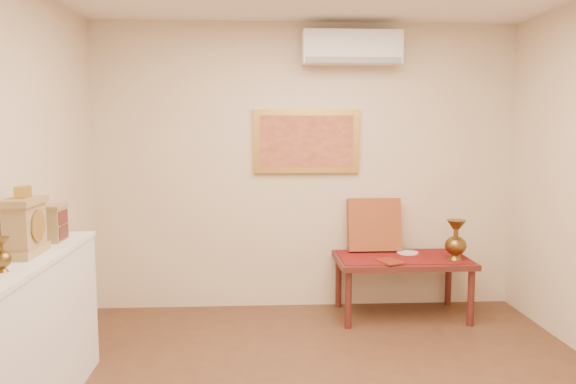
{
  "coord_description": "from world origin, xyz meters",
  "views": [
    {
      "loc": [
        -0.47,
        -3.07,
        1.73
      ],
      "look_at": [
        -0.24,
        1.15,
        1.24
      ],
      "focal_mm": 35.0,
      "sensor_mm": 36.0,
      "label": 1
    }
  ],
  "objects": [
    {
      "name": "wall_back",
      "position": [
        0.0,
        2.25,
        1.35
      ],
      "size": [
        4.0,
        0.02,
        2.7
      ],
      "primitive_type": "cube",
      "color": "beige",
      "rests_on": "ground"
    },
    {
      "name": "wall_front",
      "position": [
        0.0,
        -2.25,
        1.35
      ],
      "size": [
        4.0,
        0.02,
        2.7
      ],
      "primitive_type": "cube",
      "color": "beige",
      "rests_on": "ground"
    },
    {
      "name": "brass_urn_small",
      "position": [
        -1.8,
        -0.13,
        1.1
      ],
      "size": [
        0.1,
        0.1,
        0.23
      ],
      "primitive_type": null,
      "color": "brown",
      "rests_on": "display_ledge"
    },
    {
      "name": "table_cloth",
      "position": [
        0.85,
        1.88,
        0.55
      ],
      "size": [
        1.14,
        0.59,
        0.01
      ],
      "primitive_type": "cube",
      "color": "maroon",
      "rests_on": "low_table"
    },
    {
      "name": "brass_urn_tall",
      "position": [
        1.3,
        1.75,
        0.77
      ],
      "size": [
        0.19,
        0.19,
        0.43
      ],
      "primitive_type": null,
      "color": "brown",
      "rests_on": "table_cloth"
    },
    {
      "name": "plate",
      "position": [
        0.93,
        2.0,
        0.56
      ],
      "size": [
        0.2,
        0.2,
        0.01
      ],
      "primitive_type": "cylinder",
      "color": "silver",
      "rests_on": "table_cloth"
    },
    {
      "name": "menu",
      "position": [
        0.69,
        1.68,
        0.56
      ],
      "size": [
        0.26,
        0.3,
        0.01
      ],
      "primitive_type": "cube",
      "rotation": [
        0.0,
        0.0,
        0.36
      ],
      "color": "maroon",
      "rests_on": "table_cloth"
    },
    {
      "name": "cushion",
      "position": [
        0.64,
        2.14,
        0.81
      ],
      "size": [
        0.5,
        0.2,
        0.51
      ],
      "primitive_type": "cube",
      "rotation": [
        -0.21,
        0.0,
        0.0
      ],
      "color": "maroon",
      "rests_on": "table_cloth"
    },
    {
      "name": "display_ledge",
      "position": [
        -1.82,
        0.0,
        0.49
      ],
      "size": [
        0.37,
        2.02,
        0.98
      ],
      "color": "white",
      "rests_on": "floor"
    },
    {
      "name": "mantel_clock",
      "position": [
        -1.83,
        0.26,
        1.15
      ],
      "size": [
        0.17,
        0.36,
        0.41
      ],
      "color": "tan",
      "rests_on": "display_ledge"
    },
    {
      "name": "wooden_chest",
      "position": [
        -1.83,
        0.67,
        1.1
      ],
      "size": [
        0.16,
        0.21,
        0.24
      ],
      "color": "tan",
      "rests_on": "display_ledge"
    },
    {
      "name": "low_table",
      "position": [
        0.85,
        1.88,
        0.48
      ],
      "size": [
        1.2,
        0.7,
        0.55
      ],
      "color": "#541F19",
      "rests_on": "floor"
    },
    {
      "name": "painting",
      "position": [
        0.0,
        2.22,
        1.6
      ],
      "size": [
        1.0,
        0.06,
        0.6
      ],
      "color": "#BD8F3C",
      "rests_on": "wall_back"
    },
    {
      "name": "ac_unit",
      "position": [
        0.4,
        2.12,
        2.45
      ],
      "size": [
        0.9,
        0.25,
        0.3
      ],
      "color": "silver",
      "rests_on": "wall_back"
    }
  ]
}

